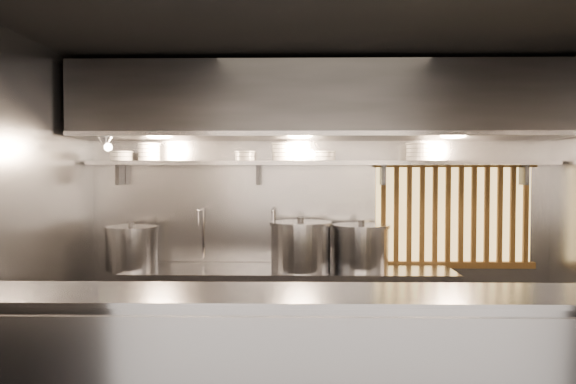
{
  "coord_description": "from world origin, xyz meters",
  "views": [
    {
      "loc": [
        -0.22,
        -4.02,
        1.79
      ],
      "look_at": [
        -0.3,
        0.55,
        1.63
      ],
      "focal_mm": 35.0,
      "sensor_mm": 36.0,
      "label": 1
    }
  ],
  "objects_px": {
    "pendant_bulb": "(311,154)",
    "stock_pot_left": "(132,247)",
    "heat_lamp": "(106,141)",
    "stock_pot_right": "(361,246)",
    "stock_pot_mid": "(301,245)"
  },
  "relations": [
    {
      "from": "pendant_bulb",
      "to": "stock_pot_left",
      "type": "distance_m",
      "value": 1.87
    },
    {
      "from": "heat_lamp",
      "to": "stock_pot_right",
      "type": "xyz_separation_m",
      "value": [
        2.27,
        0.31,
        -0.96
      ]
    },
    {
      "from": "heat_lamp",
      "to": "pendant_bulb",
      "type": "distance_m",
      "value": 1.83
    },
    {
      "from": "stock_pot_right",
      "to": "pendant_bulb",
      "type": "bearing_deg",
      "value": 174.73
    },
    {
      "from": "heat_lamp",
      "to": "stock_pot_left",
      "type": "relative_size",
      "value": 0.65
    },
    {
      "from": "pendant_bulb",
      "to": "stock_pot_mid",
      "type": "bearing_deg",
      "value": -128.62
    },
    {
      "from": "pendant_bulb",
      "to": "stock_pot_mid",
      "type": "relative_size",
      "value": 0.25
    },
    {
      "from": "pendant_bulb",
      "to": "stock_pot_right",
      "type": "bearing_deg",
      "value": -5.27
    },
    {
      "from": "stock_pot_left",
      "to": "heat_lamp",
      "type": "bearing_deg",
      "value": -121.46
    },
    {
      "from": "stock_pot_left",
      "to": "stock_pot_right",
      "type": "relative_size",
      "value": 0.94
    },
    {
      "from": "heat_lamp",
      "to": "stock_pot_mid",
      "type": "height_order",
      "value": "heat_lamp"
    },
    {
      "from": "pendant_bulb",
      "to": "stock_pot_left",
      "type": "xyz_separation_m",
      "value": [
        -1.65,
        -0.11,
        -0.86
      ]
    },
    {
      "from": "heat_lamp",
      "to": "pendant_bulb",
      "type": "relative_size",
      "value": 1.87
    },
    {
      "from": "heat_lamp",
      "to": "pendant_bulb",
      "type": "xyz_separation_m",
      "value": [
        1.8,
        0.35,
        -0.11
      ]
    },
    {
      "from": "stock_pot_left",
      "to": "stock_pot_right",
      "type": "xyz_separation_m",
      "value": [
        2.12,
        0.06,
        0.01
      ]
    }
  ]
}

